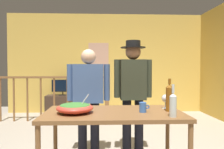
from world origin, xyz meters
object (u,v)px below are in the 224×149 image
at_px(tv_console, 63,105).
at_px(serving_table, 114,118).
at_px(framed_picture, 99,56).
at_px(stair_railing, 70,94).
at_px(mug_blue, 143,107).
at_px(person_standing_right, 133,87).
at_px(wine_bottle_amber, 169,97).
at_px(wine_bottle_clear, 173,104).
at_px(flat_screen_tv, 63,86).
at_px(person_standing_left, 89,93).
at_px(salad_bowl, 75,107).
at_px(wine_glass, 165,99).

distance_m(tv_console, serving_table, 3.80).
height_order(framed_picture, stair_railing, framed_picture).
relative_size(mug_blue, person_standing_right, 0.07).
relative_size(wine_bottle_amber, wine_bottle_clear, 1.13).
relative_size(stair_railing, flat_screen_tv, 4.56).
xyz_separation_m(framed_picture, stair_railing, (-0.68, -0.98, -0.98)).
relative_size(framed_picture, person_standing_left, 0.47).
distance_m(stair_railing, wine_bottle_clear, 3.51).
relative_size(serving_table, person_standing_left, 0.98).
xyz_separation_m(salad_bowl, person_standing_left, (0.09, 0.83, 0.06)).
bearing_deg(wine_bottle_amber, person_standing_left, 140.75).
relative_size(serving_table, mug_blue, 13.45).
xyz_separation_m(tv_console, person_standing_right, (1.54, -2.80, 0.73)).
distance_m(mug_blue, person_standing_left, 1.04).
bearing_deg(wine_bottle_clear, person_standing_left, 130.42).
relative_size(wine_glass, mug_blue, 1.48).
xyz_separation_m(salad_bowl, person_standing_right, (0.74, 0.83, 0.14)).
xyz_separation_m(tv_console, mug_blue, (1.53, -3.62, 0.59)).
distance_m(flat_screen_tv, person_standing_right, 3.17).
xyz_separation_m(flat_screen_tv, person_standing_left, (0.89, -2.77, 0.13)).
bearing_deg(salad_bowl, mug_blue, 0.72).
distance_m(tv_console, mug_blue, 3.97).
xyz_separation_m(flat_screen_tv, mug_blue, (1.53, -3.59, 0.06)).
relative_size(tv_console, person_standing_right, 0.54).
xyz_separation_m(wine_bottle_amber, person_standing_left, (-0.95, 0.77, -0.04)).
height_order(serving_table, salad_bowl, salad_bowl).
xyz_separation_m(stair_railing, wine_glass, (1.54, -2.73, 0.25)).
bearing_deg(wine_bottle_clear, tv_console, 114.86).
bearing_deg(person_standing_left, salad_bowl, 83.88).
bearing_deg(wine_glass, flat_screen_tv, 118.50).
bearing_deg(salad_bowl, serving_table, 7.72).
bearing_deg(tv_console, wine_bottle_amber, -62.81).
xyz_separation_m(flat_screen_tv, wine_bottle_amber, (1.84, -3.54, 0.16)).
bearing_deg(person_standing_right, wine_bottle_amber, 110.84).
height_order(salad_bowl, mug_blue, salad_bowl).
distance_m(stair_railing, salad_bowl, 2.99).
height_order(person_standing_left, person_standing_right, person_standing_right).
height_order(flat_screen_tv, person_standing_right, person_standing_right).
bearing_deg(wine_bottle_clear, mug_blue, 137.02).
bearing_deg(wine_bottle_clear, stair_railing, 115.22).
bearing_deg(framed_picture, flat_screen_tv, -161.78).
bearing_deg(serving_table, flat_screen_tv, 108.93).
xyz_separation_m(wine_bottle_amber, mug_blue, (-0.30, -0.04, -0.10)).
relative_size(flat_screen_tv, person_standing_right, 0.35).
bearing_deg(framed_picture, stair_railing, -124.88).
bearing_deg(mug_blue, tv_console, 112.96).
bearing_deg(wine_glass, stair_railing, 119.50).
bearing_deg(mug_blue, framed_picture, 98.09).
xyz_separation_m(serving_table, person_standing_right, (0.32, 0.77, 0.27)).
bearing_deg(salad_bowl, flat_screen_tv, 102.51).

